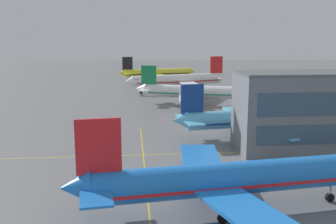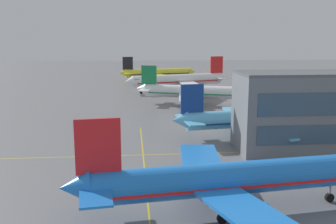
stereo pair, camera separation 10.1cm
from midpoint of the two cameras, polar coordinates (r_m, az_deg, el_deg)
airliner_front_gate at (r=46.29m, az=8.70°, el=-9.70°), size 38.32×32.81×11.91m
airliner_second_row at (r=81.62m, az=12.86°, el=-0.91°), size 36.24×30.96×11.27m
airliner_third_row at (r=117.11m, az=3.96°, el=2.96°), size 36.42×31.14×11.61m
airliner_far_left_stand at (r=145.08m, az=1.63°, el=4.71°), size 40.51×34.55×12.81m
airliner_far_right_stand at (r=179.28m, az=-1.50°, el=5.76°), size 36.27×30.81×11.36m
taxiway_markings at (r=52.34m, az=-3.05°, el=-11.87°), size 163.93×75.42×0.01m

